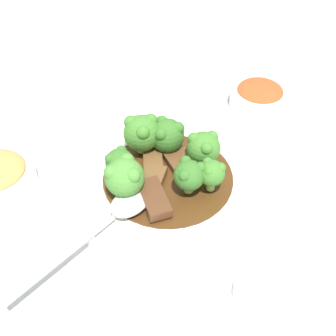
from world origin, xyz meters
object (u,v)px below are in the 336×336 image
object	(u,v)px
beef_strip_0	(154,178)
side_bowl_kimchi	(259,96)
broccoli_floret_1	(142,132)
sauce_dish	(263,293)
beef_strip_2	(153,162)
broccoli_floret_0	(167,135)
main_plate	(168,180)
broccoli_floret_6	(212,173)
beef_strip_1	(181,162)
serving_spoon	(120,211)
broccoli_floret_2	(120,162)
broccoli_floret_4	(204,148)
broccoli_floret_5	(125,176)
broccoli_floret_3	(189,175)
beef_strip_3	(154,198)

from	to	relation	value
beef_strip_0	side_bowl_kimchi	bearing A→B (deg)	169.67
broccoli_floret_1	sauce_dish	distance (m)	0.29
beef_strip_2	broccoli_floret_0	distance (m)	0.05
main_plate	broccoli_floret_6	bearing A→B (deg)	97.78
beef_strip_1	side_bowl_kimchi	world-z (taller)	side_bowl_kimchi
side_bowl_kimchi	beef_strip_2	bearing A→B (deg)	-15.96
serving_spoon	beef_strip_0	bearing A→B (deg)	175.40
broccoli_floret_0	serving_spoon	distance (m)	0.15
broccoli_floret_6	sauce_dish	xyz separation A→B (m)	(0.11, 0.13, -0.04)
main_plate	broccoli_floret_0	size ratio (longest dim) A/B	5.79
broccoli_floret_0	beef_strip_2	bearing A→B (deg)	0.16
broccoli_floret_6	side_bowl_kimchi	size ratio (longest dim) A/B	0.49
broccoli_floret_2	broccoli_floret_4	xyz separation A→B (m)	(-0.09, 0.09, 0.00)
broccoli_floret_5	beef_strip_1	bearing A→B (deg)	156.48
broccoli_floret_3	side_bowl_kimchi	size ratio (longest dim) A/B	0.51
main_plate	broccoli_floret_6	distance (m)	0.08
broccoli_floret_3	broccoli_floret_0	bearing A→B (deg)	-129.58
beef_strip_1	broccoli_floret_4	size ratio (longest dim) A/B	1.07
main_plate	broccoli_floret_1	distance (m)	0.08
broccoli_floret_2	sauce_dish	distance (m)	0.26
main_plate	broccoli_floret_5	bearing A→B (deg)	-29.60
beef_strip_2	broccoli_floret_1	xyz separation A→B (m)	(-0.02, -0.03, 0.03)
beef_strip_3	sauce_dish	size ratio (longest dim) A/B	1.00
broccoli_floret_2	sauce_dish	size ratio (longest dim) A/B	0.72
beef_strip_1	sauce_dish	xyz separation A→B (m)	(0.13, 0.19, -0.02)
broccoli_floret_0	sauce_dish	size ratio (longest dim) A/B	0.73
main_plate	broccoli_floret_6	world-z (taller)	broccoli_floret_6
beef_strip_2	beef_strip_3	bearing A→B (deg)	33.46
beef_strip_0	beef_strip_3	size ratio (longest dim) A/B	0.71
broccoli_floret_1	side_bowl_kimchi	xyz separation A→B (m)	(-0.22, 0.10, -0.03)
broccoli_floret_2	side_bowl_kimchi	size ratio (longest dim) A/B	0.51
broccoli_floret_3	serving_spoon	size ratio (longest dim) A/B	0.22
broccoli_floret_5	sauce_dish	world-z (taller)	broccoli_floret_5
beef_strip_1	broccoli_floret_6	world-z (taller)	broccoli_floret_6
beef_strip_1	broccoli_floret_5	xyz separation A→B (m)	(0.09, -0.04, 0.03)
broccoli_floret_3	broccoli_floret_6	size ratio (longest dim) A/B	1.04
beef_strip_0	broccoli_floret_0	world-z (taller)	broccoli_floret_0
side_bowl_kimchi	broccoli_floret_6	bearing A→B (deg)	6.64
broccoli_floret_5	sauce_dish	xyz separation A→B (m)	(0.04, 0.23, -0.04)
broccoli_floret_5	beef_strip_2	bearing A→B (deg)	177.76
beef_strip_2	broccoli_floret_2	xyz separation A→B (m)	(0.05, -0.02, 0.03)
broccoli_floret_3	side_bowl_kimchi	xyz separation A→B (m)	(-0.26, -0.00, -0.03)
broccoli_floret_2	sauce_dish	world-z (taller)	broccoli_floret_2
beef_strip_3	sauce_dish	distance (m)	0.19
main_plate	broccoli_floret_1	world-z (taller)	broccoli_floret_1
broccoli_floret_6	beef_strip_1	bearing A→B (deg)	-109.59
broccoli_floret_2	sauce_dish	xyz separation A→B (m)	(0.06, 0.25, -0.04)
broccoli_floret_1	serving_spoon	bearing A→B (deg)	19.83
broccoli_floret_3	beef_strip_1	bearing A→B (deg)	-139.25
broccoli_floret_0	broccoli_floret_2	bearing A→B (deg)	-15.04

